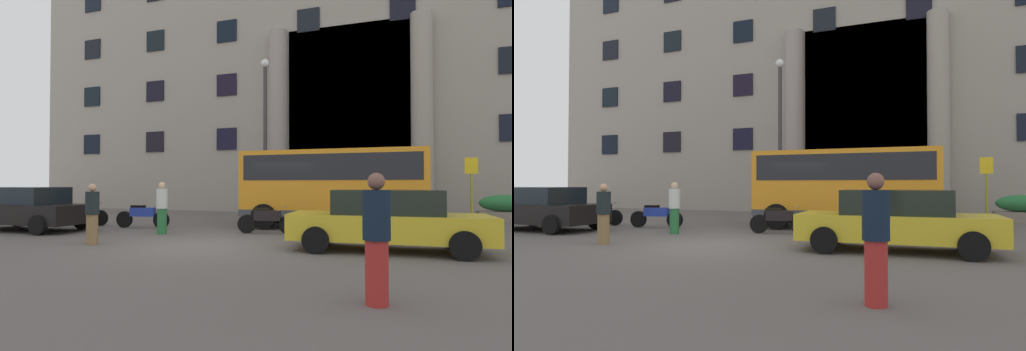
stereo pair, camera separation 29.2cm
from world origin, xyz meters
TOP-DOWN VIEW (x-y plane):
  - ground_plane at (0.00, 0.00)m, footprint 80.00×64.00m
  - office_building_facade at (0.01, 17.47)m, footprint 36.93×9.78m
  - orange_minibus at (2.55, 5.50)m, footprint 6.44×2.66m
  - bus_stop_sign at (7.31, 7.57)m, footprint 0.44×0.08m
  - hedge_planter_entrance_left at (-0.48, 10.52)m, footprint 2.01×0.72m
  - hedge_planter_entrance_right at (8.89, 10.25)m, footprint 2.02×0.87m
  - hedge_planter_east at (5.20, 10.57)m, footprint 1.40×0.96m
  - parked_estate_mid at (-7.25, 1.27)m, footprint 4.44×2.13m
  - white_taxi_kerbside at (4.60, 0.77)m, footprint 4.63×2.09m
  - scooter_by_planter at (-6.76, 3.34)m, footprint 2.05×0.62m
  - motorcycle_near_kerb at (-4.03, 3.32)m, footprint 2.03×0.59m
  - motorcycle_far_end at (0.80, 3.15)m, footprint 1.95×0.55m
  - pedestrian_man_crossing at (4.69, -3.94)m, footprint 0.36×0.36m
  - pedestrian_woman_dark_dress at (-2.75, -0.69)m, footprint 0.36×0.36m
  - pedestrian_man_red_shirt at (-2.29, 1.93)m, footprint 0.36×0.36m
  - lamppost_plaza_centre at (-1.04, 8.55)m, footprint 0.40×0.40m

SIDE VIEW (x-z plane):
  - ground_plane at x=0.00m, z-range -0.12..0.00m
  - motorcycle_far_end at x=0.80m, z-range 0.01..0.90m
  - motorcycle_near_kerb at x=-4.03m, z-range 0.01..0.91m
  - scooter_by_planter at x=-6.76m, z-range 0.01..0.91m
  - hedge_planter_entrance_right at x=8.89m, z-range -0.02..1.13m
  - white_taxi_kerbside at x=4.60m, z-range 0.01..1.46m
  - hedge_planter_entrance_left at x=-0.48m, z-range -0.03..1.51m
  - parked_estate_mid at x=-7.25m, z-range 0.01..1.50m
  - hedge_planter_east at x=5.20m, z-range -0.03..1.62m
  - pedestrian_woman_dark_dress at x=-2.75m, z-range 0.00..1.60m
  - pedestrian_man_red_shirt at x=-2.29m, z-range 0.00..1.66m
  - pedestrian_man_crossing at x=4.69m, z-range 0.01..1.74m
  - bus_stop_sign at x=7.31m, z-range 0.31..2.88m
  - orange_minibus at x=2.55m, z-range 0.27..3.05m
  - lamppost_plaza_centre at x=-1.04m, z-range 0.62..7.98m
  - office_building_facade at x=0.01m, z-range -0.01..19.41m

